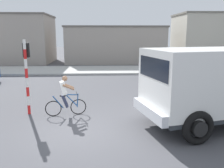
{
  "coord_description": "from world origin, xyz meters",
  "views": [
    {
      "loc": [
        0.7,
        -8.05,
        3.4
      ],
      "look_at": [
        1.14,
        2.5,
        1.2
      ],
      "focal_mm": 38.26,
      "sensor_mm": 36.0,
      "label": 1
    }
  ],
  "objects_px": {
    "cyclist": "(65,96)",
    "traffic_light_pole": "(27,67)",
    "pedestrian_near_kerb": "(145,68)",
    "truck_foreground": "(216,82)"
  },
  "relations": [
    {
      "from": "cyclist",
      "to": "traffic_light_pole",
      "type": "distance_m",
      "value": 2.05
    },
    {
      "from": "traffic_light_pole",
      "to": "pedestrian_near_kerb",
      "type": "xyz_separation_m",
      "value": [
        6.48,
        7.86,
        -1.22
      ]
    },
    {
      "from": "traffic_light_pole",
      "to": "pedestrian_near_kerb",
      "type": "relative_size",
      "value": 1.98
    },
    {
      "from": "truck_foreground",
      "to": "pedestrian_near_kerb",
      "type": "height_order",
      "value": "truck_foreground"
    },
    {
      "from": "cyclist",
      "to": "traffic_light_pole",
      "type": "bearing_deg",
      "value": 168.43
    },
    {
      "from": "truck_foreground",
      "to": "pedestrian_near_kerb",
      "type": "xyz_separation_m",
      "value": [
        -0.92,
        9.53,
        -0.82
      ]
    },
    {
      "from": "cyclist",
      "to": "pedestrian_near_kerb",
      "type": "distance_m",
      "value": 9.52
    },
    {
      "from": "cyclist",
      "to": "traffic_light_pole",
      "type": "relative_size",
      "value": 0.54
    },
    {
      "from": "pedestrian_near_kerb",
      "to": "truck_foreground",
      "type": "bearing_deg",
      "value": -84.49
    },
    {
      "from": "cyclist",
      "to": "pedestrian_near_kerb",
      "type": "height_order",
      "value": "cyclist"
    }
  ]
}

